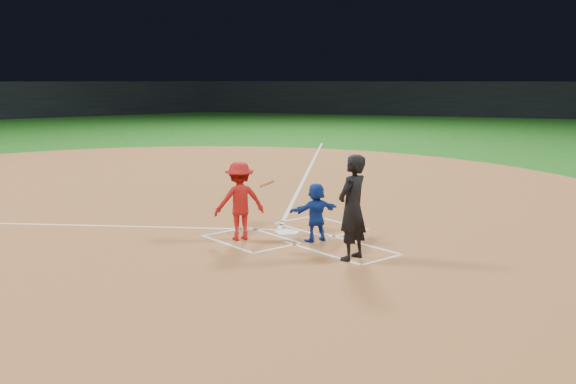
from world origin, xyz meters
TOP-DOWN VIEW (x-y plane):
  - ground at (0.00, 0.00)m, footprint 120.00×120.00m
  - home_plate_dirt at (0.00, 6.00)m, footprint 28.00×28.00m
  - stadium_wall_right at (42.00, 24.00)m, footprint 31.04×52.56m
  - home_plate at (0.00, 0.00)m, footprint 0.60×0.60m
  - catcher at (-0.01, -0.95)m, footprint 1.18×0.54m
  - umpire at (-0.41, -2.41)m, footprint 0.80×0.61m
  - chalk_markings at (0.00, 5.29)m, footprint 28.35×17.32m
  - batter_at_plate at (-1.14, 0.16)m, footprint 1.37×1.02m

SIDE VIEW (x-z plane):
  - ground at x=0.00m, z-range 0.00..0.00m
  - home_plate_dirt at x=0.00m, z-range 0.00..0.01m
  - chalk_markings at x=0.00m, z-range 0.01..0.02m
  - home_plate at x=0.00m, z-range 0.01..0.03m
  - catcher at x=-0.01m, z-range 0.01..1.23m
  - batter_at_plate at x=-1.14m, z-range 0.01..1.65m
  - umpire at x=-0.41m, z-range 0.01..1.98m
  - stadium_wall_right at x=42.00m, z-range 0.00..3.20m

